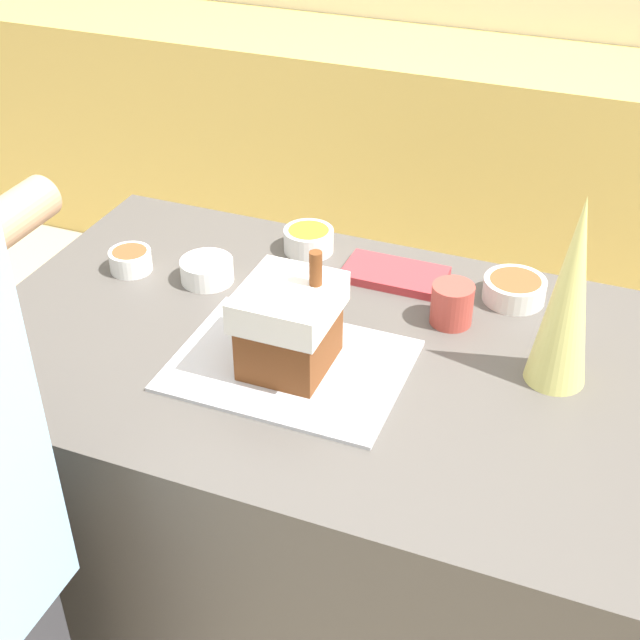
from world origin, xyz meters
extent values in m
cube|color=#DBBC60|center=(0.00, 1.93, 0.47)|extent=(6.00, 0.60, 0.94)
cube|color=#514C47|center=(0.00, 0.00, 0.47)|extent=(1.46, 0.89, 0.94)
cube|color=silver|center=(-0.05, -0.09, 0.95)|extent=(0.44, 0.34, 0.01)
cube|color=brown|center=(-0.05, -0.09, 1.00)|extent=(0.15, 0.17, 0.11)
cube|color=white|center=(-0.05, -0.09, 1.09)|extent=(0.17, 0.19, 0.06)
cylinder|color=brown|center=(-0.01, -0.06, 1.16)|extent=(0.02, 0.02, 0.07)
cone|color=#DBD675|center=(0.42, 0.06, 1.13)|extent=(0.11, 0.11, 0.38)
cylinder|color=white|center=(-0.53, 0.11, 0.97)|extent=(0.09, 0.09, 0.05)
cylinder|color=brown|center=(-0.53, 0.11, 0.98)|extent=(0.08, 0.08, 0.01)
cylinder|color=silver|center=(0.30, 0.31, 0.97)|extent=(0.13, 0.13, 0.05)
cylinder|color=brown|center=(0.30, 0.31, 0.98)|extent=(0.11, 0.11, 0.01)
cylinder|color=white|center=(-0.35, 0.14, 0.97)|extent=(0.12, 0.12, 0.05)
cylinder|color=red|center=(-0.35, 0.14, 0.99)|extent=(0.10, 0.10, 0.01)
cylinder|color=white|center=(-0.19, 0.34, 0.97)|extent=(0.12, 0.12, 0.05)
cylinder|color=orange|center=(-0.19, 0.34, 0.99)|extent=(0.10, 0.10, 0.01)
cube|color=#B23338|center=(0.03, 0.30, 0.95)|extent=(0.23, 0.13, 0.02)
cylinder|color=#B24238|center=(0.19, 0.17, 0.99)|extent=(0.09, 0.09, 0.09)
camera|label=1|loc=(0.50, -1.34, 1.98)|focal=50.00mm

